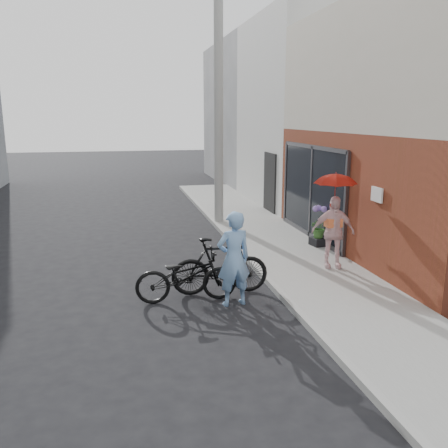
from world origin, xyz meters
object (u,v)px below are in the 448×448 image
object	(u,v)px
utility_pole	(219,112)
bike_left	(186,276)
kimono_woman	(333,232)
planter	(319,241)
officer	(234,259)
bike_right	(220,266)

from	to	relation	value
utility_pole	bike_left	distance (m)	7.12
kimono_woman	planter	size ratio (longest dim) A/B	4.14
kimono_woman	utility_pole	bearing A→B (deg)	118.96
utility_pole	officer	xyz separation A→B (m)	(-1.13, -6.50, -2.62)
bike_left	planter	bearing A→B (deg)	-53.23
officer	kimono_woman	distance (m)	2.89
bike_left	bike_right	bearing A→B (deg)	-68.95
officer	bike_left	size ratio (longest dim) A/B	0.93
officer	planter	distance (m)	4.35
officer	bike_left	world-z (taller)	officer
officer	bike_left	distance (m)	0.97
bike_right	kimono_woman	distance (m)	2.81
utility_pole	planter	size ratio (longest dim) A/B	18.21
bike_left	kimono_woman	world-z (taller)	kimono_woman
bike_right	kimono_woman	world-z (taller)	kimono_woman
utility_pole	kimono_woman	bearing A→B (deg)	-74.47
bike_left	officer	bearing A→B (deg)	-111.70
bike_right	planter	bearing A→B (deg)	-48.80
utility_pole	bike_left	xyz separation A→B (m)	(-1.94, -6.15, -3.01)
kimono_woman	bike_right	bearing A→B (deg)	-151.26
officer	planter	world-z (taller)	officer
bike_left	bike_right	size ratio (longest dim) A/B	1.00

